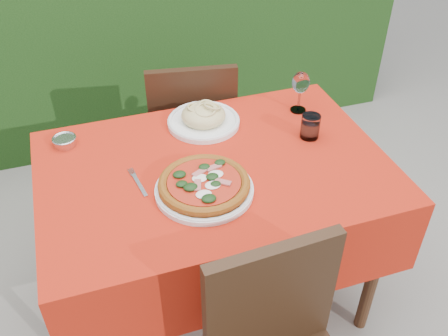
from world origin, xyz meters
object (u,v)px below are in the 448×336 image
object	(u,v)px
pizza_plate	(204,186)
water_glass	(310,128)
steel_ramekin	(65,142)
pasta_plate	(203,118)
wine_glass	(301,84)
chair_far	(192,130)
fork	(140,185)

from	to	relation	value
pizza_plate	water_glass	distance (m)	0.52
steel_ramekin	pasta_plate	bearing A→B (deg)	-2.78
wine_glass	chair_far	bearing A→B (deg)	137.17
chair_far	fork	world-z (taller)	chair_far
pizza_plate	steel_ramekin	size ratio (longest dim) A/B	3.98
fork	steel_ramekin	distance (m)	0.40
steel_ramekin	fork	bearing A→B (deg)	-55.75
water_glass	steel_ramekin	bearing A→B (deg)	164.93
chair_far	pasta_plate	size ratio (longest dim) A/B	3.03
pizza_plate	pasta_plate	world-z (taller)	pasta_plate
pasta_plate	fork	distance (m)	0.44
wine_glass	fork	xyz separation A→B (m)	(-0.73, -0.28, -0.12)
water_glass	steel_ramekin	world-z (taller)	water_glass
steel_ramekin	pizza_plate	bearing A→B (deg)	-45.36
pasta_plate	fork	xyz separation A→B (m)	(-0.32, -0.30, -0.03)
water_glass	chair_far	bearing A→B (deg)	121.66
chair_far	water_glass	bearing A→B (deg)	131.05
water_glass	pasta_plate	bearing A→B (deg)	149.12
pizza_plate	steel_ramekin	world-z (taller)	pizza_plate
pasta_plate	water_glass	bearing A→B (deg)	-30.88
chair_far	water_glass	size ratio (longest dim) A/B	9.16
chair_far	steel_ramekin	xyz separation A→B (m)	(-0.57, -0.30, 0.26)
fork	steel_ramekin	world-z (taller)	steel_ramekin
pizza_plate	steel_ramekin	xyz separation A→B (m)	(-0.43, 0.43, -0.01)
pasta_plate	water_glass	distance (m)	0.43
wine_glass	fork	distance (m)	0.79
pizza_plate	water_glass	size ratio (longest dim) A/B	3.47
pizza_plate	pasta_plate	size ratio (longest dim) A/B	1.15
water_glass	steel_ramekin	xyz separation A→B (m)	(-0.91, 0.24, -0.03)
chair_far	pizza_plate	xyz separation A→B (m)	(-0.15, -0.73, 0.27)
chair_far	steel_ramekin	world-z (taller)	chair_far
fork	pasta_plate	bearing A→B (deg)	34.56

